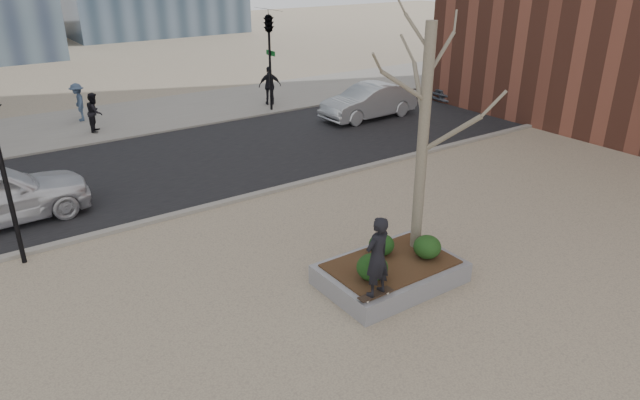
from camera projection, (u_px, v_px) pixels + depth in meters
ground at (354, 296)px, 12.11m from camera, size 120.00×120.00×0.00m
street at (176, 165)px, 19.64m from camera, size 60.00×8.00×0.02m
far_sidewalk at (115, 120)px, 24.92m from camera, size 60.00×6.00×0.02m
planter at (390, 273)px, 12.54m from camera, size 3.00×2.00×0.45m
planter_mulch at (391, 264)px, 12.44m from camera, size 2.70×1.70×0.04m
sycamore_tree at (425, 105)px, 11.87m from camera, size 2.80×2.80×6.60m
shrub_left at (372, 267)px, 11.71m from camera, size 0.65×0.65×0.56m
shrub_middle at (381, 245)px, 12.70m from camera, size 0.57×0.57×0.49m
shrub_right at (427, 247)px, 12.56m from camera, size 0.61×0.61×0.52m
skateboard at (375, 295)px, 11.27m from camera, size 0.78×0.20×0.08m
skateboarder at (377, 257)px, 10.92m from camera, size 0.66×0.49×1.66m
car_silver at (369, 101)px, 24.92m from camera, size 4.50×1.66×1.47m
car_third at (469, 85)px, 28.61m from camera, size 4.38×2.14×1.23m
pedestrian_a at (95, 112)px, 23.00m from camera, size 0.86×0.94×1.57m
pedestrian_b at (78, 102)px, 24.43m from camera, size 0.75×1.12×1.62m
pedestrian_c at (270, 86)px, 27.09m from camera, size 1.14×0.79×1.80m
traffic_light_near at (4, 173)px, 12.56m from camera, size 0.60×2.48×4.50m
traffic_light_far at (270, 61)px, 25.62m from camera, size 0.60×2.48×4.50m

